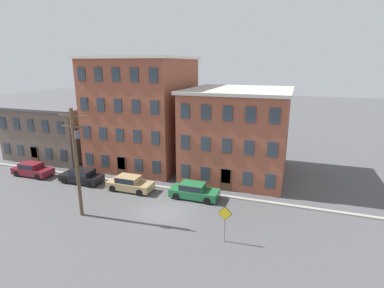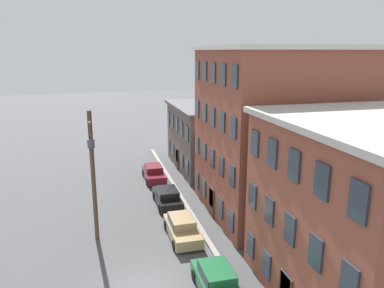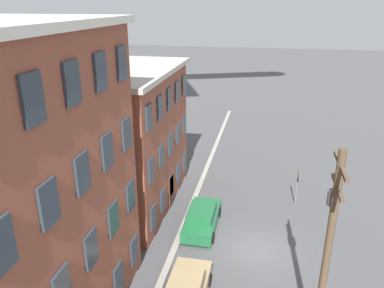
% 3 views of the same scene
% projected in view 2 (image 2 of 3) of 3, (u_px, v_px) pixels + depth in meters
% --- Properties ---
extents(ground_plane, '(200.00, 200.00, 0.00)m').
position_uv_depth(ground_plane, '(148.00, 286.00, 20.09)').
color(ground_plane, '#4C4C4F').
extents(kerb_strip, '(56.00, 0.36, 0.16)m').
position_uv_depth(kerb_strip, '(227.00, 273.00, 21.17)').
color(kerb_strip, '#9E998E').
rests_on(kerb_strip, ground_plane).
extents(apartment_corner, '(11.46, 9.97, 6.78)m').
position_uv_depth(apartment_corner, '(220.00, 136.00, 40.30)').
color(apartment_corner, '#66564C').
rests_on(apartment_corner, ground_plane).
extents(apartment_midblock, '(10.85, 11.07, 12.66)m').
position_uv_depth(apartment_midblock, '(279.00, 132.00, 28.40)').
color(apartment_midblock, brown).
rests_on(apartment_midblock, ground_plane).
extents(car_maroon, '(4.40, 1.92, 1.43)m').
position_uv_depth(car_maroon, '(154.00, 172.00, 36.59)').
color(car_maroon, maroon).
rests_on(car_maroon, ground_plane).
extents(car_black, '(4.40, 1.92, 1.43)m').
position_uv_depth(car_black, '(167.00, 196.00, 30.53)').
color(car_black, black).
rests_on(car_black, ground_plane).
extents(car_tan, '(4.40, 1.92, 1.43)m').
position_uv_depth(car_tan, '(182.00, 227.00, 25.21)').
color(car_tan, tan).
rests_on(car_tan, ground_plane).
extents(car_green, '(4.40, 1.92, 1.43)m').
position_uv_depth(car_green, '(217.00, 281.00, 19.29)').
color(car_green, '#1E6638').
rests_on(car_green, ground_plane).
extents(utility_pole, '(2.40, 0.44, 8.72)m').
position_uv_depth(utility_pole, '(93.00, 170.00, 23.89)').
color(utility_pole, brown).
rests_on(utility_pole, ground_plane).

